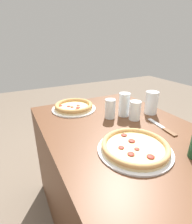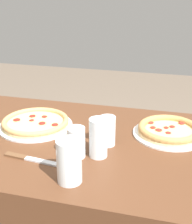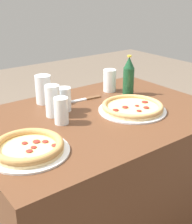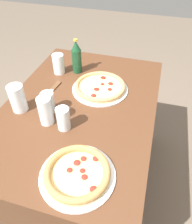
{
  "view_description": "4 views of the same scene",
  "coord_description": "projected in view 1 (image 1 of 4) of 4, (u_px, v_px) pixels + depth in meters",
  "views": [
    {
      "loc": [
        -0.67,
        0.53,
        1.22
      ],
      "look_at": [
        0.13,
        0.12,
        0.84
      ],
      "focal_mm": 28.0,
      "sensor_mm": 36.0,
      "label": 1
    },
    {
      "loc": [
        0.43,
        -1.12,
        1.36
      ],
      "look_at": [
        0.1,
        0.13,
        0.83
      ],
      "focal_mm": 50.0,
      "sensor_mm": 36.0,
      "label": 2
    },
    {
      "loc": [
        0.84,
        1.11,
        1.34
      ],
      "look_at": [
        0.11,
        0.14,
        0.84
      ],
      "focal_mm": 50.0,
      "sensor_mm": 36.0,
      "label": 3
    },
    {
      "loc": [
        0.87,
        0.34,
        1.54
      ],
      "look_at": [
        0.11,
        0.13,
        0.83
      ],
      "focal_mm": 35.0,
      "sensor_mm": 36.0,
      "label": 4
    }
  ],
  "objects": [
    {
      "name": "pizza_salami",
      "position": [
        135.0,
        147.0,
        0.78
      ],
      "size": [
        0.34,
        0.34,
        0.04
      ],
      "color": "silver",
      "rests_on": "table"
    },
    {
      "name": "glass_iced_tea",
      "position": [
        151.0,
        104.0,
        1.16
      ],
      "size": [
        0.08,
        0.08,
        0.15
      ],
      "color": "white",
      "rests_on": "table"
    },
    {
      "name": "knife",
      "position": [
        162.0,
        128.0,
        0.98
      ],
      "size": [
        0.22,
        0.05,
        0.01
      ],
      "color": "brown",
      "rests_on": "table"
    },
    {
      "name": "pizza_pepperoni",
      "position": [
        74.0,
        107.0,
        1.24
      ],
      "size": [
        0.31,
        0.31,
        0.04
      ],
      "color": "white",
      "rests_on": "table"
    },
    {
      "name": "table",
      "position": [
        121.0,
        183.0,
        1.1
      ],
      "size": [
        1.2,
        0.82,
        0.76
      ],
      "color": "#56331E",
      "rests_on": "ground_plane"
    },
    {
      "name": "ground_plane",
      "position": [
        118.0,
        224.0,
        1.25
      ],
      "size": [
        8.0,
        8.0,
        0.0
      ],
      "primitive_type": "plane",
      "color": "#6B5B4C"
    },
    {
      "name": "glass_cola",
      "position": [
        124.0,
        105.0,
        1.12
      ],
      "size": [
        0.07,
        0.07,
        0.15
      ],
      "color": "white",
      "rests_on": "table"
    },
    {
      "name": "glass_red_wine",
      "position": [
        135.0,
        111.0,
        1.07
      ],
      "size": [
        0.07,
        0.07,
        0.12
      ],
      "color": "white",
      "rests_on": "table"
    },
    {
      "name": "glass_water",
      "position": [
        110.0,
        109.0,
        1.1
      ],
      "size": [
        0.07,
        0.07,
        0.12
      ],
      "color": "white",
      "rests_on": "table"
    }
  ]
}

